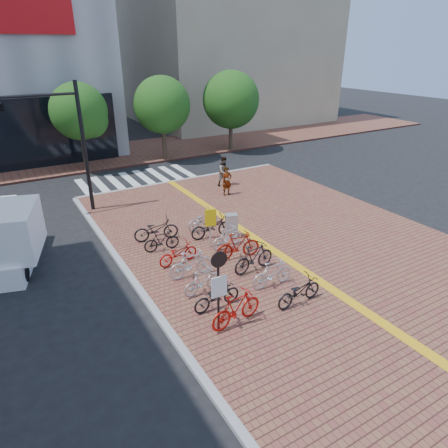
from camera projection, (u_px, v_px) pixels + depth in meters
ground at (246, 275)px, 15.66m from camera, size 120.00×120.00×0.00m
sidewalk at (407, 318)px, 13.10m from camera, size 14.00×34.00×0.15m
tactile_strip at (387, 326)px, 12.60m from camera, size 0.40×34.00×0.01m
kerb_west at (223, 408)px, 9.84m from camera, size 0.25×34.00×0.15m
kerb_north at (184, 180)px, 26.44m from camera, size 14.00×0.25×0.15m
far_sidewalk at (102, 156)px, 32.11m from camera, size 70.00×8.00×0.15m
building_beige at (224, 38)px, 45.45m from camera, size 20.00×18.00×18.00m
crosswalk at (138, 179)px, 26.88m from camera, size 7.50×4.00×0.01m
street_trees at (175, 105)px, 30.02m from camera, size 16.20×4.60×6.35m
bike_0 at (236, 308)px, 12.47m from camera, size 1.97×0.77×1.15m
bike_1 at (217, 296)px, 13.29m from camera, size 1.77×0.68×0.92m
bike_2 at (202, 281)px, 14.13m from camera, size 1.60×0.67×0.93m
bike_3 at (191, 264)px, 15.09m from camera, size 1.81×0.60×1.08m
bike_4 at (178, 253)px, 16.05m from camera, size 1.79×0.80×0.91m
bike_5 at (162, 241)px, 17.05m from camera, size 1.59×0.60×0.93m
bike_6 at (156, 229)px, 17.95m from camera, size 2.10×1.06×1.05m
bike_7 at (299, 291)px, 13.50m from camera, size 1.89×0.74×0.97m
bike_8 at (273, 274)px, 14.49m from camera, size 1.72×0.54×1.02m
bike_9 at (254, 258)px, 15.47m from camera, size 1.95×0.73×1.14m
bike_10 at (238, 246)px, 16.37m from camera, size 1.99×0.85×1.16m
bike_11 at (227, 237)px, 17.32m from camera, size 1.66×0.73×0.96m
bike_12 at (212, 227)px, 18.20m from camera, size 2.06×0.90×1.05m
bike_13 at (203, 219)px, 19.12m from camera, size 1.88×0.96×0.94m
pedestrian_a at (227, 181)px, 23.28m from camera, size 0.62×0.41×1.69m
pedestrian_b at (224, 171)px, 24.81m from camera, size 0.89×0.70×1.84m
utility_box at (231, 226)px, 18.16m from camera, size 0.61×0.52×1.15m
yellow_sign at (210, 221)px, 17.01m from camera, size 0.47×0.19×1.78m
notice_sign at (219, 282)px, 11.69m from camera, size 0.51×0.13×2.78m
traffic_light_pole at (48, 127)px, 19.02m from camera, size 3.54×1.36×6.59m
box_truck at (3, 237)px, 15.92m from camera, size 3.17×4.96×2.66m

